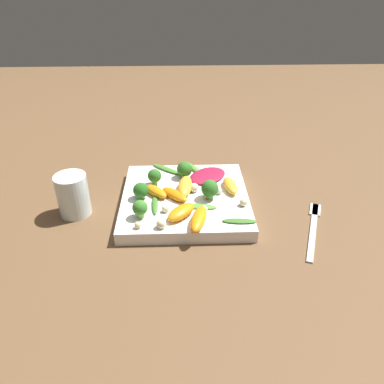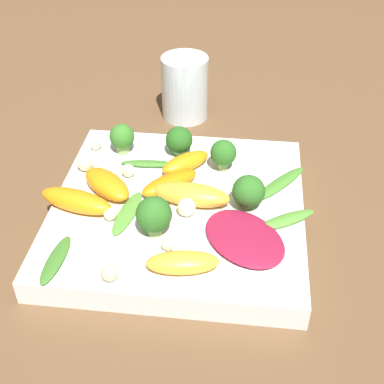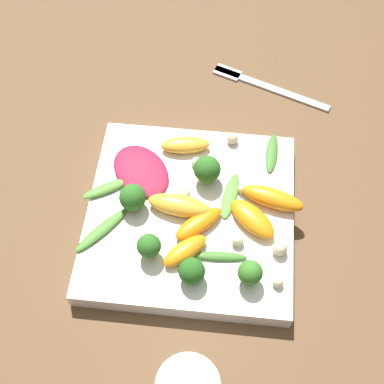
# 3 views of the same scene
# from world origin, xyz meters

# --- Properties ---
(ground_plane) EXTENTS (2.40, 2.40, 0.00)m
(ground_plane) POSITION_xyz_m (0.00, 0.00, 0.00)
(ground_plane) COLOR brown
(plate) EXTENTS (0.26, 0.26, 0.03)m
(plate) POSITION_xyz_m (0.00, 0.00, 0.01)
(plate) COLOR white
(plate) RESTS_ON ground_plane
(drinking_glass) EXTENTS (0.06, 0.06, 0.09)m
(drinking_glass) POSITION_xyz_m (0.02, -0.22, 0.04)
(drinking_glass) COLOR silver
(drinking_glass) RESTS_ON ground_plane
(radicchio_leaf_0) EXTENTS (0.11, 0.11, 0.01)m
(radicchio_leaf_0) POSITION_xyz_m (-0.07, 0.05, 0.03)
(radicchio_leaf_0) COLOR maroon
(radicchio_leaf_0) RESTS_ON plate
(orange_segment_0) EXTENTS (0.07, 0.06, 0.02)m
(orange_segment_0) POSITION_xyz_m (0.01, -0.02, 0.03)
(orange_segment_0) COLOR orange
(orange_segment_0) RESTS_ON plate
(orange_segment_1) EXTENTS (0.07, 0.03, 0.02)m
(orange_segment_1) POSITION_xyz_m (-0.02, 0.09, 0.03)
(orange_segment_1) COLOR #FCAD33
(orange_segment_1) RESTS_ON plate
(orange_segment_2) EXTENTS (0.08, 0.04, 0.02)m
(orange_segment_2) POSITION_xyz_m (-0.01, -0.00, 0.04)
(orange_segment_2) COLOR #FCAD33
(orange_segment_2) RESTS_ON plate
(orange_segment_3) EXTENTS (0.07, 0.07, 0.02)m
(orange_segment_3) POSITION_xyz_m (0.08, -0.01, 0.04)
(orange_segment_3) COLOR orange
(orange_segment_3) RESTS_ON plate
(orange_segment_4) EXTENTS (0.06, 0.06, 0.02)m
(orange_segment_4) POSITION_xyz_m (0.00, -0.06, 0.03)
(orange_segment_4) COLOR orange
(orange_segment_4) RESTS_ON plate
(orange_segment_5) EXTENTS (0.08, 0.05, 0.02)m
(orange_segment_5) POSITION_xyz_m (0.10, 0.02, 0.04)
(orange_segment_5) COLOR orange
(orange_segment_5) RESTS_ON plate
(broccoli_floret_0) EXTENTS (0.03, 0.03, 0.04)m
(broccoli_floret_0) POSITION_xyz_m (0.02, 0.05, 0.05)
(broccoli_floret_0) COLOR #7A9E51
(broccoli_floret_0) RESTS_ON plate
(broccoli_floret_1) EXTENTS (0.03, 0.03, 0.04)m
(broccoli_floret_1) POSITION_xyz_m (-0.04, -0.06, 0.05)
(broccoli_floret_1) COLOR #7A9E51
(broccoli_floret_1) RESTS_ON plate
(broccoli_floret_2) EXTENTS (0.03, 0.03, 0.04)m
(broccoli_floret_2) POSITION_xyz_m (0.08, -0.08, 0.05)
(broccoli_floret_2) COLOR #84AD5B
(broccoli_floret_2) RESTS_ON plate
(broccoli_floret_3) EXTENTS (0.03, 0.03, 0.04)m
(broccoli_floret_3) POSITION_xyz_m (-0.07, -0.00, 0.05)
(broccoli_floret_3) COLOR #7A9E51
(broccoli_floret_3) RESTS_ON plate
(broccoli_floret_4) EXTENTS (0.03, 0.03, 0.03)m
(broccoli_floret_4) POSITION_xyz_m (0.01, -0.09, 0.04)
(broccoli_floret_4) COLOR #84AD5B
(broccoli_floret_4) RESTS_ON plate
(arugula_sprig_0) EXTENTS (0.07, 0.02, 0.01)m
(arugula_sprig_0) POSITION_xyz_m (0.04, -0.06, 0.03)
(arugula_sprig_0) COLOR #3D7528
(arugula_sprig_0) RESTS_ON plate
(arugula_sprig_1) EXTENTS (0.03, 0.07, 0.00)m
(arugula_sprig_1) POSITION_xyz_m (0.05, 0.03, 0.03)
(arugula_sprig_1) COLOR #518E33
(arugula_sprig_1) RESTS_ON plate
(arugula_sprig_2) EXTENTS (0.02, 0.06, 0.00)m
(arugula_sprig_2) POSITION_xyz_m (0.10, 0.10, 0.03)
(arugula_sprig_2) COLOR #3D7528
(arugula_sprig_2) RESTS_ON plate
(arugula_sprig_3) EXTENTS (0.06, 0.05, 0.01)m
(arugula_sprig_3) POSITION_xyz_m (-0.11, 0.02, 0.03)
(arugula_sprig_3) COLOR #518E33
(arugula_sprig_3) RESTS_ON plate
(arugula_sprig_4) EXTENTS (0.06, 0.07, 0.01)m
(arugula_sprig_4) POSITION_xyz_m (-0.10, -0.04, 0.03)
(arugula_sprig_4) COLOR #47842D
(arugula_sprig_4) RESTS_ON plate
(macadamia_nut_0) EXTENTS (0.01, 0.01, 0.01)m
(macadamia_nut_0) POSITION_xyz_m (0.06, -0.04, 0.03)
(macadamia_nut_0) COLOR beige
(macadamia_nut_0) RESTS_ON plate
(macadamia_nut_1) EXTENTS (0.01, 0.01, 0.01)m
(macadamia_nut_1) POSITION_xyz_m (0.06, 0.03, 0.03)
(macadamia_nut_1) COLOR beige
(macadamia_nut_1) RESTS_ON plate
(macadamia_nut_2) EXTENTS (0.01, 0.01, 0.01)m
(macadamia_nut_2) POSITION_xyz_m (0.11, -0.09, 0.03)
(macadamia_nut_2) COLOR beige
(macadamia_nut_2) RESTS_ON plate
(macadamia_nut_3) EXTENTS (0.02, 0.02, 0.02)m
(macadamia_nut_3) POSITION_xyz_m (-0.01, 0.02, 0.04)
(macadamia_nut_3) COLOR beige
(macadamia_nut_3) RESTS_ON plate
(macadamia_nut_4) EXTENTS (0.02, 0.02, 0.02)m
(macadamia_nut_4) POSITION_xyz_m (0.11, -0.04, 0.03)
(macadamia_nut_4) COLOR beige
(macadamia_nut_4) RESTS_ON plate
(macadamia_nut_5) EXTENTS (0.01, 0.01, 0.01)m
(macadamia_nut_5) POSITION_xyz_m (0.00, 0.07, 0.03)
(macadamia_nut_5) COLOR beige
(macadamia_nut_5) RESTS_ON plate
(macadamia_nut_6) EXTENTS (0.02, 0.02, 0.02)m
(macadamia_nut_6) POSITION_xyz_m (0.04, 0.11, 0.03)
(macadamia_nut_6) COLOR beige
(macadamia_nut_6) RESTS_ON plate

